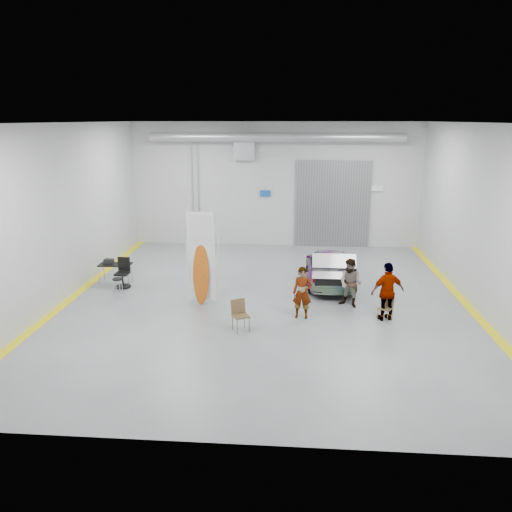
# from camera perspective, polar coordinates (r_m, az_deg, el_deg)

# --- Properties ---
(ground) EXTENTS (16.00, 16.00, 0.00)m
(ground) POSITION_cam_1_polar(r_m,az_deg,el_deg) (17.46, 1.13, -5.10)
(ground) COLOR slate
(ground) RESTS_ON ground
(room_shell) EXTENTS (14.02, 16.18, 6.01)m
(room_shell) POSITION_cam_1_polar(r_m,az_deg,el_deg) (18.67, 2.33, 9.13)
(room_shell) COLOR #B0B3B5
(room_shell) RESTS_ON ground
(sedan_car) EXTENTS (1.83, 4.44, 1.29)m
(sedan_car) POSITION_cam_1_polar(r_m,az_deg,el_deg) (19.34, 8.42, -1.20)
(sedan_car) COLOR white
(sedan_car) RESTS_ON ground
(person_a) EXTENTS (0.65, 0.46, 1.67)m
(person_a) POSITION_cam_1_polar(r_m,az_deg,el_deg) (15.78, 5.32, -4.20)
(person_a) COLOR #88654A
(person_a) RESTS_ON ground
(person_b) EXTENTS (1.01, 0.94, 1.65)m
(person_b) POSITION_cam_1_polar(r_m,az_deg,el_deg) (16.94, 10.77, -3.06)
(person_b) COLOR slate
(person_b) RESTS_ON ground
(person_c) EXTENTS (1.17, 0.76, 1.87)m
(person_c) POSITION_cam_1_polar(r_m,az_deg,el_deg) (16.05, 14.80, -3.95)
(person_c) COLOR #9E5834
(person_c) RESTS_ON ground
(surfboard_display) EXTENTS (0.95, 0.31, 3.36)m
(surfboard_display) POSITION_cam_1_polar(r_m,az_deg,el_deg) (16.87, -6.21, -1.06)
(surfboard_display) COLOR white
(surfboard_display) RESTS_ON ground
(folding_chair_near) EXTENTS (0.60, 0.64, 0.94)m
(folding_chair_near) POSITION_cam_1_polar(r_m,az_deg,el_deg) (14.97, -1.75, -7.50)
(folding_chair_near) COLOR brown
(folding_chair_near) RESTS_ON ground
(folding_chair_far) EXTENTS (0.52, 0.58, 0.80)m
(folding_chair_far) POSITION_cam_1_polar(r_m,az_deg,el_deg) (16.22, 14.53, -6.31)
(folding_chair_far) COLOR brown
(folding_chair_far) RESTS_ON ground
(shop_stool) EXTENTS (0.37, 0.37, 0.72)m
(shop_stool) POSITION_cam_1_polar(r_m,az_deg,el_deg) (18.26, -15.49, -3.56)
(shop_stool) COLOR black
(shop_stool) RESTS_ON ground
(work_table) EXTENTS (1.22, 0.63, 0.99)m
(work_table) POSITION_cam_1_polar(r_m,az_deg,el_deg) (19.81, -15.97, -0.88)
(work_table) COLOR #9C9EA5
(work_table) RESTS_ON ground
(office_chair) EXTENTS (0.59, 0.59, 1.10)m
(office_chair) POSITION_cam_1_polar(r_m,az_deg,el_deg) (19.34, -14.96, -2.06)
(office_chair) COLOR black
(office_chair) RESTS_ON ground
(trunk_lid) EXTENTS (1.50, 0.91, 0.04)m
(trunk_lid) POSITION_cam_1_polar(r_m,az_deg,el_deg) (17.27, 8.93, -0.95)
(trunk_lid) COLOR silver
(trunk_lid) RESTS_ON sedan_car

